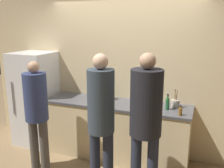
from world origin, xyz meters
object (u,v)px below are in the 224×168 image
refrigerator (35,99)px  person_right (146,116)px  bottle_green (167,103)px  cup_white (147,105)px  bottle_amber (180,111)px  potted_plant (106,91)px  person_center (101,116)px  person_left (36,108)px  fruit_bowl (141,99)px  utensil_crock (175,103)px

refrigerator → person_right: person_right is taller
bottle_green → cup_white: bottle_green is taller
refrigerator → person_right: (2.22, -0.86, 0.28)m
bottle_amber → potted_plant: 1.26m
bottle_green → person_right: bearing=-98.3°
bottle_green → potted_plant: size_ratio=0.91×
person_center → potted_plant: size_ratio=7.11×
person_left → bottle_green: size_ratio=7.02×
person_center → potted_plant: bearing=109.5°
person_left → potted_plant: 1.12m
fruit_bowl → potted_plant: bearing=-170.3°
refrigerator → person_center: bearing=-29.1°
fruit_bowl → utensil_crock: utensil_crock is taller
person_left → potted_plant: (0.73, 0.85, 0.10)m
person_right → cup_white: size_ratio=19.82×
person_right → cup_white: (-0.16, 0.79, -0.14)m
person_right → potted_plant: size_ratio=7.20×
fruit_bowl → bottle_amber: 0.77m
refrigerator → bottle_amber: refrigerator is taller
cup_white → person_center: bearing=-112.5°
cup_white → person_right: bearing=-78.6°
fruit_bowl → potted_plant: 0.59m
refrigerator → utensil_crock: size_ratio=5.92×
potted_plant → bottle_green: bearing=-7.6°
refrigerator → bottle_amber: 2.55m
person_center → bottle_amber: person_center is taller
fruit_bowl → refrigerator: bearing=-173.6°
bottle_green → refrigerator: bearing=179.4°
utensil_crock → potted_plant: size_ratio=1.10×
bottle_amber → potted_plant: potted_plant is taller
person_right → fruit_bowl: 1.13m
person_right → bottle_green: size_ratio=7.86×
utensil_crock → bottle_amber: utensil_crock is taller
person_left → utensil_crock: 2.02m
fruit_bowl → bottle_amber: bottle_amber is taller
bottle_amber → cup_white: size_ratio=1.54×
refrigerator → person_right: bearing=-21.2°
bottle_green → cup_white: size_ratio=2.52×
fruit_bowl → bottle_green: (0.45, -0.23, 0.05)m
cup_white → potted_plant: 0.77m
utensil_crock → person_right: bearing=-102.6°
refrigerator → bottle_green: (2.34, -0.02, 0.19)m
person_center → person_right: (0.52, 0.09, 0.05)m
bottle_amber → fruit_bowl: bearing=147.8°
person_right → fruit_bowl: (-0.33, 1.07, -0.15)m
person_right → utensil_crock: (0.22, 0.97, -0.12)m
person_center → person_left: bearing=169.2°
person_center → bottle_green: bearing=55.1°
cup_white → potted_plant: (-0.74, 0.18, 0.09)m
fruit_bowl → bottle_amber: (0.65, -0.41, 0.01)m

